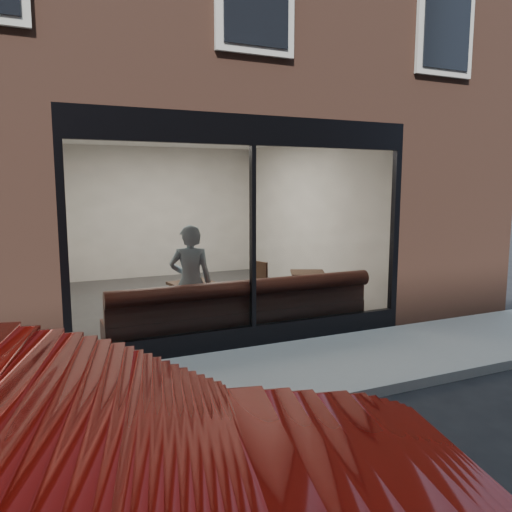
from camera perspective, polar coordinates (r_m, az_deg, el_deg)
name	(u,v)px	position (r m, az deg, el deg)	size (l,w,h in m)	color
ground	(331,403)	(5.53, 8.58, -16.25)	(120.00, 120.00, 0.00)	black
sidewalk_near	(287,370)	(6.32, 3.57, -12.91)	(40.00, 2.00, 0.01)	gray
kerb_near	(334,399)	(5.46, 8.89, -15.87)	(40.00, 0.10, 0.12)	gray
host_building_pier_right	(290,210)	(13.86, 3.95, 5.31)	(2.50, 12.00, 3.20)	brown
host_building_backfill	(133,208)	(15.48, -13.88, 5.38)	(5.00, 6.00, 3.20)	brown
cafe_floor	(192,301)	(9.88, -7.29, -5.13)	(6.00, 6.00, 0.00)	#2D2D30
cafe_ceiling	(189,136)	(9.67, -7.63, 13.49)	(6.00, 6.00, 0.00)	white
cafe_wall_back	(156,213)	(12.53, -11.40, 4.88)	(5.00, 5.00, 0.00)	beige
cafe_wall_left	(51,225)	(9.25, -22.42, 3.33)	(6.00, 6.00, 0.00)	beige
cafe_wall_right	(304,217)	(10.63, 5.55, 4.45)	(6.00, 6.00, 0.00)	beige
storefront_kick	(253,336)	(7.17, -0.36, -9.11)	(5.00, 0.10, 0.30)	black
storefront_header	(253,130)	(6.89, -0.39, 14.18)	(5.00, 0.10, 0.40)	black
storefront_mullion	(253,238)	(6.89, -0.37, 2.09)	(0.06, 0.10, 2.50)	black
storefront_glass	(254,238)	(6.86, -0.27, 2.07)	(4.80, 4.80, 0.00)	white
banquette	(242,324)	(7.50, -1.60, -7.73)	(4.00, 0.55, 0.45)	#3B1815
person	(191,282)	(7.43, -7.47, -2.98)	(0.62, 0.41, 1.70)	#89A2B3
cafe_table_left	(194,284)	(7.85, -7.11, -3.20)	(0.66, 0.66, 0.04)	black
cafe_table_right	(308,273)	(8.81, 5.93, -1.95)	(0.58, 0.58, 0.04)	black
cafe_chair_right	(251,303)	(8.73, -0.58, -5.36)	(0.40, 0.40, 0.04)	black
wall_poster	(53,220)	(9.31, -22.22, 3.85)	(0.02, 0.54, 0.71)	white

